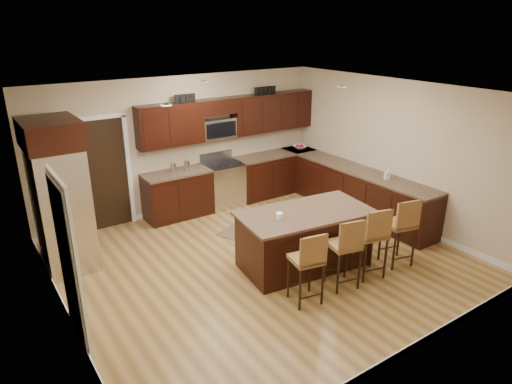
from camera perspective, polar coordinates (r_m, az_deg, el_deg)
floor at (r=7.50m, az=0.95°, el=-8.62°), size 6.00×6.00×0.00m
ceiling at (r=6.61m, az=1.09°, el=12.25°), size 6.00×6.00×0.00m
wall_back at (r=9.22m, az=-8.92°, el=5.86°), size 6.00×0.00×6.00m
wall_left at (r=5.87m, az=-23.75°, el=-4.44°), size 0.00×5.50×5.50m
wall_right at (r=8.93m, az=17.01°, el=4.71°), size 0.00×5.50×5.50m
base_cabinets at (r=9.41m, az=5.38°, el=0.65°), size 4.02×3.96×0.92m
upper_cabinets at (r=9.45m, az=-2.87°, el=9.49°), size 4.00×0.33×0.80m
range at (r=9.53m, az=-4.17°, el=1.01°), size 0.76×0.64×1.11m
microwave at (r=9.34m, az=-4.83°, el=7.92°), size 0.76×0.31×0.40m
doorway at (r=8.76m, az=-18.51°, el=2.03°), size 0.85×0.03×2.06m
pantry_door at (r=5.75m, az=-22.47°, el=-8.48°), size 0.03×0.80×2.04m
letter_decor at (r=9.30m, az=-3.69°, el=12.14°), size 2.20×0.03×0.15m
island at (r=7.24m, az=6.05°, el=-6.03°), size 2.17×1.33×0.92m
stool_left at (r=6.19m, az=6.59°, el=-8.44°), size 0.47×0.47×1.08m
stool_mid at (r=6.61m, az=11.22°, el=-6.56°), size 0.49×0.49×1.10m
stool_right at (r=6.96m, az=14.40°, el=-5.18°), size 0.51×0.51×1.14m
refrigerator at (r=7.50m, az=-23.32°, el=-0.31°), size 0.79×1.03×2.35m
floor_mat at (r=8.53m, az=-1.85°, el=-4.76°), size 1.01×0.86×0.01m
fruit_bowl at (r=10.50m, az=5.49°, el=5.61°), size 0.36×0.36×0.08m
soap_bottle at (r=8.73m, az=16.10°, el=2.18°), size 0.12×0.12×0.20m
canister_tall at (r=8.89m, az=-10.31°, el=2.95°), size 0.12×0.12×0.18m
canister_short at (r=9.01m, az=-8.63°, el=3.28°), size 0.11×0.11×0.18m
island_jar at (r=6.72m, az=2.95°, el=-3.02°), size 0.10×0.10×0.10m
stool_extra at (r=7.43m, az=17.77°, el=-3.86°), size 0.51×0.51×1.14m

